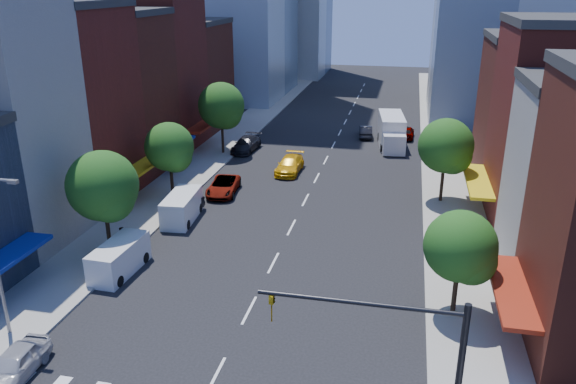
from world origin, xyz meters
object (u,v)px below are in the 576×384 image
at_px(pedestrian_far, 122,239).
at_px(parked_car_front, 15,364).
at_px(cargo_van_far, 181,208).
at_px(taxi, 290,165).
at_px(parked_car_rear, 246,144).
at_px(box_truck, 391,132).
at_px(parked_car_third, 223,186).
at_px(cargo_van_near, 118,259).
at_px(traffic_car_far, 406,132).
at_px(traffic_car_oncoming, 366,131).
at_px(parked_car_second, 183,208).

bearing_deg(pedestrian_far, parked_car_front, 24.50).
relative_size(cargo_van_far, pedestrian_far, 2.89).
distance_m(taxi, pedestrian_far, 21.37).
distance_m(parked_car_rear, box_truck, 16.80).
relative_size(parked_car_third, cargo_van_near, 1.05).
relative_size(parked_car_third, traffic_car_far, 1.18).
xyz_separation_m(cargo_van_far, pedestrian_far, (-1.83, -6.29, -0.02)).
distance_m(parked_car_front, parked_car_third, 26.09).
height_order(cargo_van_near, traffic_car_far, cargo_van_near).
bearing_deg(parked_car_rear, parked_car_front, -86.31).
distance_m(parked_car_rear, traffic_car_far, 19.94).
distance_m(parked_car_rear, cargo_van_far, 20.02).
height_order(taxi, traffic_car_oncoming, taxi).
relative_size(parked_car_third, box_truck, 0.58).
bearing_deg(box_truck, traffic_car_far, 59.88).
bearing_deg(traffic_car_far, parked_car_third, 57.94).
bearing_deg(traffic_car_oncoming, taxi, 61.59).
bearing_deg(cargo_van_far, parked_car_rear, 86.68).
distance_m(parked_car_third, pedestrian_far, 13.16).
height_order(cargo_van_near, traffic_car_oncoming, cargo_van_near).
xyz_separation_m(parked_car_rear, box_truck, (15.84, 5.55, 0.87)).
bearing_deg(pedestrian_far, parked_car_third, -175.11).
xyz_separation_m(box_truck, pedestrian_far, (-17.22, -31.86, -0.61)).
relative_size(parked_car_front, cargo_van_far, 0.82).
distance_m(parked_car_third, box_truck, 23.72).
xyz_separation_m(parked_car_third, taxi, (4.57, 7.15, 0.06)).
height_order(parked_car_rear, traffic_car_far, parked_car_rear).
distance_m(traffic_car_oncoming, pedestrian_far, 37.91).
bearing_deg(traffic_car_oncoming, parked_car_third, 58.11).
relative_size(cargo_van_near, box_truck, 0.55).
distance_m(cargo_van_near, taxi, 23.60).
relative_size(parked_car_rear, cargo_van_near, 1.10).
relative_size(cargo_van_near, cargo_van_far, 0.95).
xyz_separation_m(parked_car_rear, cargo_van_far, (0.45, -20.02, 0.28)).
xyz_separation_m(parked_car_third, box_truck, (14.05, 19.09, 0.94)).
relative_size(parked_car_second, pedestrian_far, 2.52).
distance_m(parked_car_front, taxi, 33.79).
bearing_deg(taxi, cargo_van_near, -105.25).
height_order(parked_car_front, taxi, taxi).
height_order(parked_car_second, traffic_car_far, same).
height_order(parked_car_third, traffic_car_far, traffic_car_far).
height_order(parked_car_third, parked_car_rear, parked_car_rear).
bearing_deg(parked_car_rear, cargo_van_far, -84.93).
distance_m(cargo_van_near, box_truck, 38.15).
height_order(cargo_van_near, pedestrian_far, cargo_van_near).
bearing_deg(parked_car_third, traffic_car_far, 49.72).
distance_m(parked_car_front, box_truck, 47.84).
distance_m(parked_car_rear, cargo_van_near, 29.05).
height_order(parked_car_front, cargo_van_far, cargo_van_far).
xyz_separation_m(parked_car_second, box_truck, (15.54, 24.92, 0.91)).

